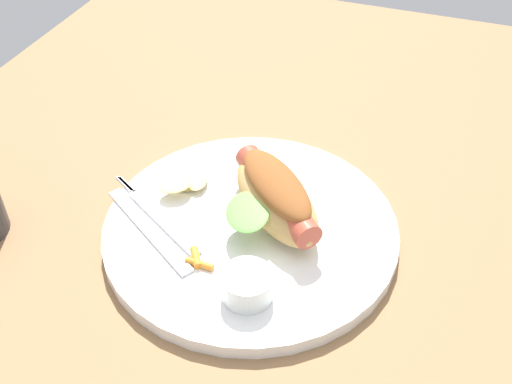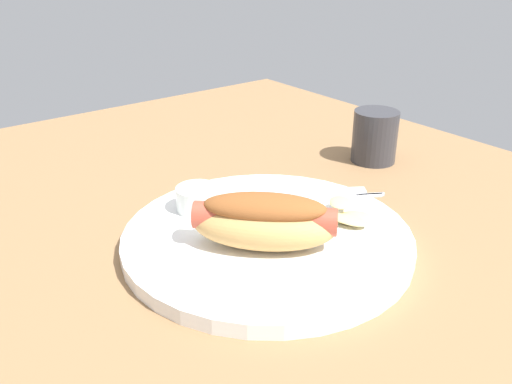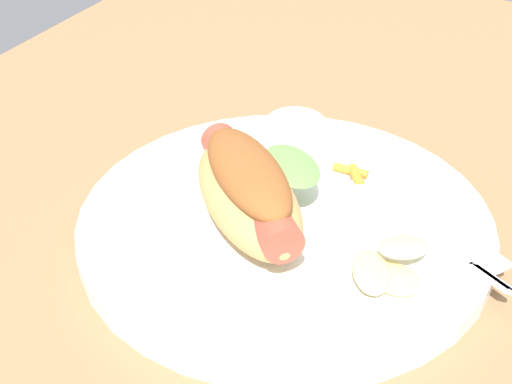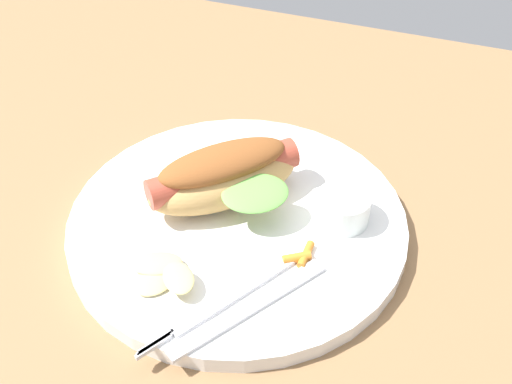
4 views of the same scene
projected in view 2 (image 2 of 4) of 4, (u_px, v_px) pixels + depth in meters
ground_plane at (291, 248)px, 59.79cm from camera, size 120.00×90.00×1.80cm
plate at (267, 238)px, 58.29cm from camera, size 31.00×31.00×1.60cm
hot_dog at (264, 220)px, 54.14cm from camera, size 14.73×14.65×5.71cm
sauce_ramekin at (197, 199)px, 62.13cm from camera, size 4.87×4.87×2.77cm
fork at (318, 198)px, 64.97cm from camera, size 8.89×13.90×0.40cm
knife at (305, 192)px, 66.45cm from camera, size 9.45×13.53×0.36cm
chips_pile at (348, 214)px, 60.26cm from camera, size 7.26×5.69×1.61cm
carrot_garnish at (251, 198)px, 64.46cm from camera, size 2.50×2.92×0.81cm
drinking_cup at (375, 136)px, 79.08cm from camera, size 6.51×6.51×7.60cm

